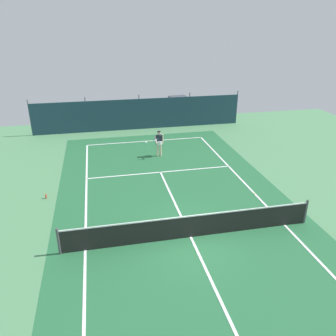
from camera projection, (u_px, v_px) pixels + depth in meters
name	position (u px, v px, depth m)	size (l,w,h in m)	color
ground_plane	(191.00, 237.00, 13.48)	(36.00, 36.00, 0.00)	#4C8456
court_surface	(191.00, 237.00, 13.47)	(11.02, 26.60, 0.01)	#236038
tennis_net	(191.00, 226.00, 13.27)	(10.12, 0.10, 1.10)	black
back_fence	(139.00, 119.00, 27.09)	(16.30, 0.98, 2.70)	#1E3D4C
tennis_player	(159.00, 142.00, 21.15)	(0.70, 0.76, 1.64)	beige
tennis_ball_near_player	(149.00, 141.00, 24.13)	(0.07, 0.07, 0.07)	#CCDB33
tennis_ball_midcourt	(254.00, 194.00, 16.79)	(0.07, 0.07, 0.07)	#CCDB33
parked_car	(180.00, 107.00, 30.31)	(2.40, 4.39, 1.68)	black
water_bottle	(46.00, 196.00, 16.35)	(0.08, 0.08, 0.24)	#D84C38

